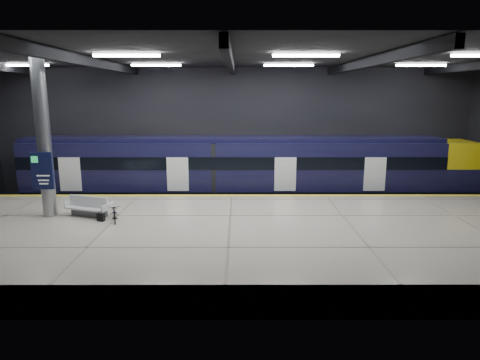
{
  "coord_description": "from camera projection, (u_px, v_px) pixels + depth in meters",
  "views": [
    {
      "loc": [
        0.39,
        -19.31,
        6.45
      ],
      "look_at": [
        0.43,
        1.5,
        2.2
      ],
      "focal_mm": 32.0,
      "sensor_mm": 36.0,
      "label": 1
    }
  ],
  "objects": [
    {
      "name": "room_shell",
      "position": [
        230.0,
        110.0,
        19.06
      ],
      "size": [
        30.1,
        16.1,
        8.05
      ],
      "color": "black",
      "rests_on": "ground"
    },
    {
      "name": "platform",
      "position": [
        230.0,
        238.0,
        17.65
      ],
      "size": [
        30.0,
        11.0,
        1.1
      ],
      "primitive_type": "cube",
      "color": "beige",
      "rests_on": "ground"
    },
    {
      "name": "bicycle",
      "position": [
        115.0,
        213.0,
        18.11
      ],
      "size": [
        0.9,
        1.5,
        0.75
      ],
      "primitive_type": "imported",
      "rotation": [
        0.0,
        0.0,
        0.3
      ],
      "color": "#99999E",
      "rests_on": "platform"
    },
    {
      "name": "safety_strip",
      "position": [
        232.0,
        195.0,
        22.68
      ],
      "size": [
        30.0,
        0.4,
        0.01
      ],
      "primitive_type": "cube",
      "color": "yellow",
      "rests_on": "platform"
    },
    {
      "name": "rails",
      "position": [
        233.0,
        201.0,
        25.58
      ],
      "size": [
        30.0,
        1.52,
        0.16
      ],
      "color": "gray",
      "rests_on": "ground"
    },
    {
      "name": "pannier_bag",
      "position": [
        101.0,
        217.0,
        18.15
      ],
      "size": [
        0.34,
        0.26,
        0.35
      ],
      "primitive_type": "cube",
      "rotation": [
        0.0,
        0.0,
        -0.28
      ],
      "color": "black",
      "rests_on": "platform"
    },
    {
      "name": "info_column",
      "position": [
        44.0,
        140.0,
        18.29
      ],
      "size": [
        0.9,
        0.78,
        6.9
      ],
      "color": "#9EA0A5",
      "rests_on": "platform"
    },
    {
      "name": "bench",
      "position": [
        89.0,
        209.0,
        18.89
      ],
      "size": [
        2.19,
        1.47,
        0.89
      ],
      "rotation": [
        0.0,
        0.0,
        -0.34
      ],
      "color": "#595B60",
      "rests_on": "platform"
    },
    {
      "name": "train",
      "position": [
        262.0,
        169.0,
        25.18
      ],
      "size": [
        29.4,
        2.84,
        3.79
      ],
      "color": "black",
      "rests_on": "ground"
    },
    {
      "name": "ground",
      "position": [
        231.0,
        232.0,
        20.21
      ],
      "size": [
        30.0,
        30.0,
        0.0
      ],
      "primitive_type": "plane",
      "color": "black",
      "rests_on": "ground"
    }
  ]
}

